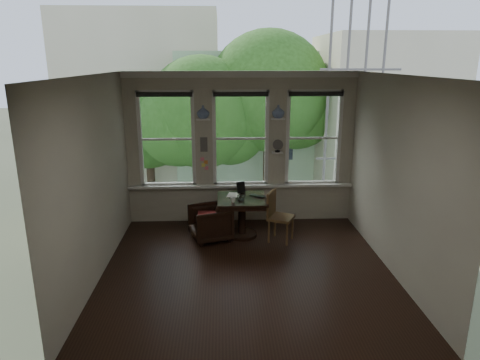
{
  "coord_description": "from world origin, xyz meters",
  "views": [
    {
      "loc": [
        -0.38,
        -6.11,
        3.2
      ],
      "look_at": [
        -0.07,
        0.9,
        1.22
      ],
      "focal_mm": 32.0,
      "sensor_mm": 36.0,
      "label": 1
    }
  ],
  "objects_px": {
    "armchair_left": "(210,223)",
    "table": "(242,217)",
    "laptop": "(256,196)",
    "mug": "(233,200)",
    "side_chair_right": "(281,217)"
  },
  "relations": [
    {
      "from": "table",
      "to": "laptop",
      "type": "xyz_separation_m",
      "value": [
        0.26,
        0.04,
        0.39
      ]
    },
    {
      "from": "laptop",
      "to": "side_chair_right",
      "type": "bearing_deg",
      "value": -0.68
    },
    {
      "from": "armchair_left",
      "to": "table",
      "type": "bearing_deg",
      "value": 84.8
    },
    {
      "from": "table",
      "to": "mug",
      "type": "xyz_separation_m",
      "value": [
        -0.17,
        -0.24,
        0.42
      ]
    },
    {
      "from": "armchair_left",
      "to": "side_chair_right",
      "type": "relative_size",
      "value": 0.77
    },
    {
      "from": "armchair_left",
      "to": "side_chair_right",
      "type": "bearing_deg",
      "value": 66.32
    },
    {
      "from": "armchair_left",
      "to": "side_chair_right",
      "type": "xyz_separation_m",
      "value": [
        1.29,
        -0.13,
        0.14
      ]
    },
    {
      "from": "table",
      "to": "side_chair_right",
      "type": "bearing_deg",
      "value": -20.85
    },
    {
      "from": "armchair_left",
      "to": "laptop",
      "type": "height_order",
      "value": "laptop"
    },
    {
      "from": "armchair_left",
      "to": "laptop",
      "type": "relative_size",
      "value": 2.39
    },
    {
      "from": "mug",
      "to": "side_chair_right",
      "type": "bearing_deg",
      "value": -1.88
    },
    {
      "from": "armchair_left",
      "to": "mug",
      "type": "relative_size",
      "value": 7.42
    },
    {
      "from": "side_chair_right",
      "to": "mug",
      "type": "relative_size",
      "value": 9.69
    },
    {
      "from": "laptop",
      "to": "armchair_left",
      "type": "bearing_deg",
      "value": -134.41
    },
    {
      "from": "armchair_left",
      "to": "mug",
      "type": "bearing_deg",
      "value": 58.33
    }
  ]
}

